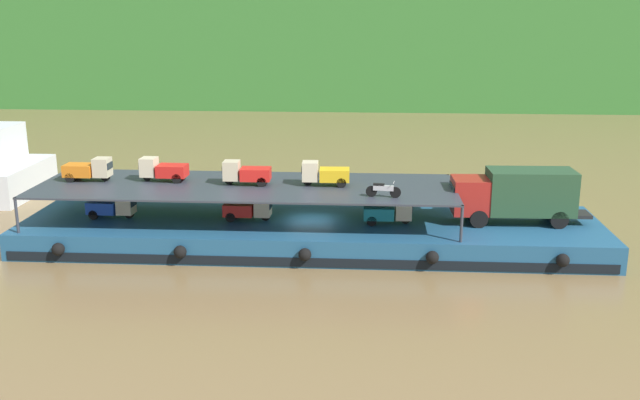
{
  "coord_description": "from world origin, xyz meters",
  "views": [
    {
      "loc": [
        3.18,
        -39.99,
        13.34
      ],
      "look_at": [
        0.52,
        0.0,
        2.7
      ],
      "focal_mm": 40.46,
      "sensor_mm": 36.0,
      "label": 1
    }
  ],
  "objects_px": {
    "cargo_barge": "(311,232)",
    "covered_lorry": "(516,194)",
    "mini_truck_lower_aft": "(249,208)",
    "mini_truck_lower_stern": "(112,206)",
    "mini_truck_upper_fore": "(246,173)",
    "mini_truck_lower_mid": "(388,212)",
    "mini_truck_upper_mid": "(163,170)",
    "mini_truck_upper_stern": "(89,169)",
    "motorcycle_upper_port": "(383,189)",
    "mini_truck_upper_bow": "(325,174)"
  },
  "relations": [
    {
      "from": "mini_truck_upper_stern",
      "to": "mini_truck_upper_mid",
      "type": "distance_m",
      "value": 4.4
    },
    {
      "from": "cargo_barge",
      "to": "covered_lorry",
      "type": "relative_size",
      "value": 4.21
    },
    {
      "from": "mini_truck_lower_stern",
      "to": "mini_truck_upper_stern",
      "type": "xyz_separation_m",
      "value": [
        -1.58,
        0.86,
        2.0
      ]
    },
    {
      "from": "mini_truck_lower_aft",
      "to": "mini_truck_upper_stern",
      "type": "bearing_deg",
      "value": 175.16
    },
    {
      "from": "mini_truck_lower_aft",
      "to": "mini_truck_lower_stern",
      "type": "bearing_deg",
      "value": -179.71
    },
    {
      "from": "mini_truck_lower_stern",
      "to": "motorcycle_upper_port",
      "type": "xyz_separation_m",
      "value": [
        15.71,
        -1.9,
        1.74
      ]
    },
    {
      "from": "mini_truck_lower_mid",
      "to": "mini_truck_upper_bow",
      "type": "bearing_deg",
      "value": 168.63
    },
    {
      "from": "mini_truck_lower_stern",
      "to": "mini_truck_lower_mid",
      "type": "bearing_deg",
      "value": -0.43
    },
    {
      "from": "cargo_barge",
      "to": "covered_lorry",
      "type": "xyz_separation_m",
      "value": [
        11.66,
        0.19,
        2.44
      ]
    },
    {
      "from": "mini_truck_lower_mid",
      "to": "mini_truck_upper_mid",
      "type": "height_order",
      "value": "mini_truck_upper_mid"
    },
    {
      "from": "mini_truck_lower_mid",
      "to": "mini_truck_upper_stern",
      "type": "distance_m",
      "value": 17.81
    },
    {
      "from": "mini_truck_lower_aft",
      "to": "motorcycle_upper_port",
      "type": "height_order",
      "value": "motorcycle_upper_port"
    },
    {
      "from": "mini_truck_upper_stern",
      "to": "covered_lorry",
      "type": "bearing_deg",
      "value": -0.9
    },
    {
      "from": "mini_truck_lower_mid",
      "to": "mini_truck_upper_stern",
      "type": "height_order",
      "value": "mini_truck_upper_stern"
    },
    {
      "from": "mini_truck_upper_bow",
      "to": "motorcycle_upper_port",
      "type": "height_order",
      "value": "mini_truck_upper_bow"
    },
    {
      "from": "covered_lorry",
      "to": "mini_truck_upper_fore",
      "type": "relative_size",
      "value": 2.87
    },
    {
      "from": "covered_lorry",
      "to": "mini_truck_lower_aft",
      "type": "height_order",
      "value": "covered_lorry"
    },
    {
      "from": "mini_truck_upper_stern",
      "to": "mini_truck_lower_mid",
      "type": "bearing_deg",
      "value": -3.16
    },
    {
      "from": "mini_truck_lower_mid",
      "to": "mini_truck_lower_stern",
      "type": "bearing_deg",
      "value": 179.57
    },
    {
      "from": "mini_truck_lower_stern",
      "to": "mini_truck_upper_bow",
      "type": "distance_m",
      "value": 12.58
    },
    {
      "from": "motorcycle_upper_port",
      "to": "mini_truck_upper_bow",
      "type": "bearing_deg",
      "value": 142.63
    },
    {
      "from": "covered_lorry",
      "to": "mini_truck_upper_fore",
      "type": "height_order",
      "value": "mini_truck_upper_fore"
    },
    {
      "from": "mini_truck_lower_stern",
      "to": "mini_truck_lower_aft",
      "type": "height_order",
      "value": "same"
    },
    {
      "from": "mini_truck_lower_aft",
      "to": "mini_truck_upper_fore",
      "type": "relative_size",
      "value": 1.01
    },
    {
      "from": "motorcycle_upper_port",
      "to": "mini_truck_lower_stern",
      "type": "bearing_deg",
      "value": 173.1
    },
    {
      "from": "mini_truck_lower_mid",
      "to": "mini_truck_upper_mid",
      "type": "bearing_deg",
      "value": 174.85
    },
    {
      "from": "mini_truck_upper_stern",
      "to": "mini_truck_upper_bow",
      "type": "height_order",
      "value": "same"
    },
    {
      "from": "cargo_barge",
      "to": "mini_truck_lower_stern",
      "type": "xyz_separation_m",
      "value": [
        -11.64,
        -0.27,
        1.44
      ]
    },
    {
      "from": "mini_truck_upper_fore",
      "to": "motorcycle_upper_port",
      "type": "bearing_deg",
      "value": -17.08
    },
    {
      "from": "mini_truck_upper_stern",
      "to": "mini_truck_lower_aft",
      "type": "bearing_deg",
      "value": -4.84
    },
    {
      "from": "covered_lorry",
      "to": "motorcycle_upper_port",
      "type": "distance_m",
      "value": 7.99
    },
    {
      "from": "covered_lorry",
      "to": "motorcycle_upper_port",
      "type": "height_order",
      "value": "covered_lorry"
    },
    {
      "from": "mini_truck_upper_fore",
      "to": "motorcycle_upper_port",
      "type": "distance_m",
      "value": 8.22
    },
    {
      "from": "mini_truck_lower_stern",
      "to": "cargo_barge",
      "type": "bearing_deg",
      "value": 1.34
    },
    {
      "from": "mini_truck_upper_mid",
      "to": "mini_truck_upper_fore",
      "type": "xyz_separation_m",
      "value": [
        5.04,
        -0.56,
        0.0
      ]
    },
    {
      "from": "mini_truck_upper_fore",
      "to": "covered_lorry",
      "type": "bearing_deg",
      "value": -0.18
    },
    {
      "from": "covered_lorry",
      "to": "mini_truck_upper_fore",
      "type": "xyz_separation_m",
      "value": [
        -15.44,
        0.05,
        1.0
      ]
    },
    {
      "from": "covered_lorry",
      "to": "motorcycle_upper_port",
      "type": "bearing_deg",
      "value": -162.7
    },
    {
      "from": "covered_lorry",
      "to": "mini_truck_lower_stern",
      "type": "relative_size",
      "value": 2.83
    },
    {
      "from": "mini_truck_upper_mid",
      "to": "covered_lorry",
      "type": "bearing_deg",
      "value": -1.7
    },
    {
      "from": "mini_truck_lower_stern",
      "to": "mini_truck_upper_bow",
      "type": "bearing_deg",
      "value": 2.85
    },
    {
      "from": "covered_lorry",
      "to": "mini_truck_upper_mid",
      "type": "height_order",
      "value": "mini_truck_upper_mid"
    },
    {
      "from": "mini_truck_lower_stern",
      "to": "mini_truck_upper_stern",
      "type": "distance_m",
      "value": 2.69
    },
    {
      "from": "mini_truck_lower_stern",
      "to": "mini_truck_upper_bow",
      "type": "relative_size",
      "value": 1.01
    },
    {
      "from": "mini_truck_upper_bow",
      "to": "mini_truck_lower_mid",
      "type": "bearing_deg",
      "value": -11.37
    },
    {
      "from": "motorcycle_upper_port",
      "to": "covered_lorry",
      "type": "bearing_deg",
      "value": 17.3
    },
    {
      "from": "cargo_barge",
      "to": "mini_truck_upper_stern",
      "type": "bearing_deg",
      "value": 177.47
    },
    {
      "from": "covered_lorry",
      "to": "mini_truck_lower_mid",
      "type": "xyz_separation_m",
      "value": [
        -7.21,
        -0.59,
        -1.0
      ]
    },
    {
      "from": "mini_truck_lower_aft",
      "to": "mini_truck_upper_fore",
      "type": "bearing_deg",
      "value": 110.44
    },
    {
      "from": "cargo_barge",
      "to": "motorcycle_upper_port",
      "type": "distance_m",
      "value": 5.6
    }
  ]
}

